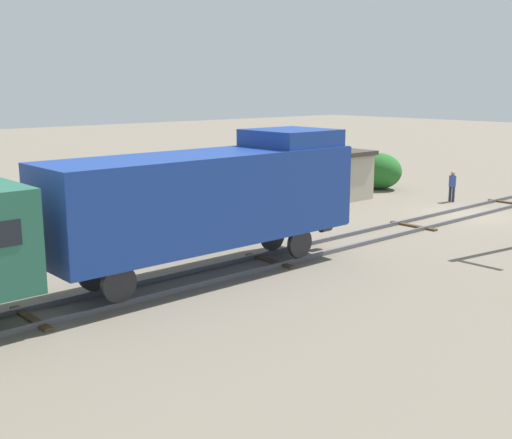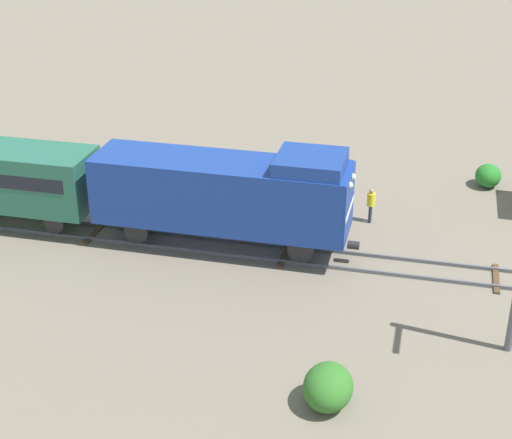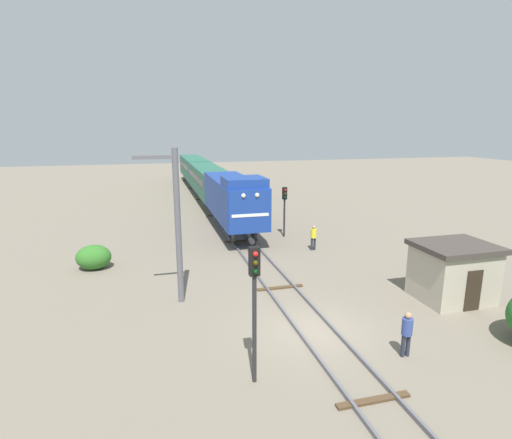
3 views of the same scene
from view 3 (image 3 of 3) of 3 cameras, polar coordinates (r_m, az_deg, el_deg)
name	(u,v)px [view 3 (image 3 of 3)]	position (r m, az deg, el deg)	size (l,w,h in m)	color
ground_plane	(315,330)	(16.96, 8.36, -15.39)	(160.72, 160.72, 0.00)	#756B5B
railway_track	(315,329)	(16.92, 8.37, -15.17)	(2.40, 107.14, 0.16)	#595960
locomotive	(233,197)	(30.75, -3.25, 3.16)	(2.90, 11.60, 4.60)	navy
passenger_car_leading	(208,179)	(43.79, -6.81, 5.72)	(2.84, 14.00, 3.66)	#26604C
passenger_car_trailing	(194,167)	(58.19, -8.89, 7.45)	(2.84, 14.00, 3.66)	#26604C
traffic_signal_near	(254,291)	(12.41, -0.22, -10.15)	(0.32, 0.34, 4.55)	#262628
traffic_signal_mid	(285,202)	(29.55, 4.11, 2.45)	(0.32, 0.34, 3.75)	#262628
worker_near_track	(407,331)	(15.62, 20.75, -14.64)	(0.38, 0.38, 1.70)	#262B38
worker_by_signal	(313,236)	(26.85, 8.21, -2.30)	(0.38, 0.38, 1.70)	#262B38
catenary_mast	(176,223)	(18.37, -11.31, -0.45)	(1.94, 0.28, 7.18)	#595960
relay_hut	(453,271)	(21.17, 26.32, -6.65)	(3.50, 2.90, 2.74)	#B2A893
bush_near	(443,260)	(25.39, 25.14, -5.29)	(1.62, 1.33, 1.18)	#247526
bush_mid	(94,257)	(24.98, -22.19, -5.00)	(1.96, 1.60, 1.42)	#306E26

